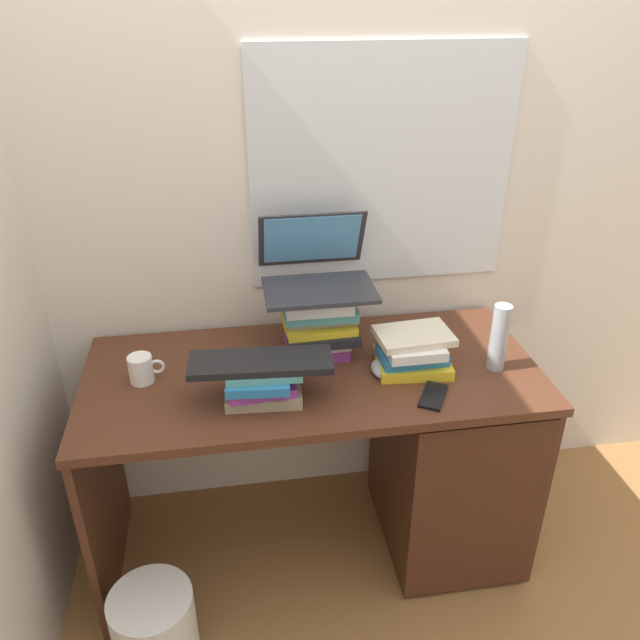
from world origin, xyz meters
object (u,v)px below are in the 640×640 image
(book_stack_keyboard_riser, at_px, (261,383))
(water_bottle, at_px, (499,337))
(desk, at_px, (419,449))
(keyboard, at_px, (261,362))
(mug, at_px, (142,369))
(book_stack_side, at_px, (413,352))
(cell_phone, at_px, (433,396))
(wastebasket, at_px, (155,631))
(book_stack_tall, at_px, (319,322))
(computer_mouse, at_px, (381,369))
(laptop, at_px, (316,268))

(book_stack_keyboard_riser, relative_size, water_bottle, 1.04)
(desk, height_order, book_stack_keyboard_riser, book_stack_keyboard_riser)
(book_stack_keyboard_riser, relative_size, keyboard, 0.56)
(mug, xyz_separation_m, water_bottle, (1.12, -0.10, 0.07))
(desk, relative_size, water_bottle, 6.50)
(book_stack_side, xyz_separation_m, cell_phone, (0.02, -0.17, -0.06))
(wastebasket, bearing_deg, desk, 22.30)
(keyboard, relative_size, mug, 3.75)
(book_stack_tall, xyz_separation_m, cell_phone, (0.30, -0.32, -0.11))
(book_stack_side, bearing_deg, mug, 176.16)
(desk, xyz_separation_m, computer_mouse, (-0.16, -0.03, 0.37))
(water_bottle, bearing_deg, cell_phone, -152.54)
(book_stack_side, distance_m, mug, 0.86)
(computer_mouse, height_order, cell_phone, computer_mouse)
(water_bottle, bearing_deg, desk, 166.15)
(book_stack_keyboard_riser, relative_size, computer_mouse, 2.25)
(desk, relative_size, laptop, 4.10)
(desk, height_order, book_stack_side, book_stack_side)
(book_stack_keyboard_riser, xyz_separation_m, computer_mouse, (0.39, 0.08, -0.04))
(desk, bearing_deg, water_bottle, -13.85)
(book_stack_tall, relative_size, laptop, 0.69)
(laptop, relative_size, keyboard, 0.85)
(book_stack_tall, distance_m, wastebasket, 1.07)
(book_stack_tall, height_order, keyboard, book_stack_tall)
(computer_mouse, bearing_deg, water_bottle, -3.46)
(book_stack_tall, bearing_deg, desk, -21.99)
(desk, xyz_separation_m, book_stack_keyboard_riser, (-0.55, -0.11, 0.41))
(water_bottle, bearing_deg, book_stack_keyboard_riser, -175.94)
(book_stack_tall, distance_m, computer_mouse, 0.26)
(desk, xyz_separation_m, laptop, (-0.34, 0.20, 0.63))
(book_stack_tall, distance_m, book_stack_side, 0.32)
(computer_mouse, height_order, wastebasket, computer_mouse)
(book_stack_tall, bearing_deg, computer_mouse, -43.70)
(laptop, height_order, computer_mouse, laptop)
(book_stack_side, xyz_separation_m, wastebasket, (-0.87, -0.37, -0.69))
(mug, bearing_deg, cell_phone, -14.69)
(book_stack_side, height_order, water_bottle, water_bottle)
(book_stack_keyboard_riser, bearing_deg, book_stack_tall, 48.83)
(keyboard, bearing_deg, book_stack_tall, 52.77)
(laptop, distance_m, keyboard, 0.40)
(desk, relative_size, keyboard, 3.48)
(desk, bearing_deg, cell_phone, -101.60)
(book_stack_tall, xyz_separation_m, book_stack_side, (0.28, -0.15, -0.05))
(keyboard, bearing_deg, computer_mouse, 14.99)
(book_stack_side, distance_m, wastebasket, 1.17)
(desk, bearing_deg, mug, 177.04)
(book_stack_keyboard_riser, bearing_deg, mug, 157.01)
(book_stack_side, bearing_deg, wastebasket, -157.01)
(laptop, xyz_separation_m, water_bottle, (0.55, -0.26, -0.17))
(keyboard, xyz_separation_m, cell_phone, (0.51, -0.08, -0.12))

